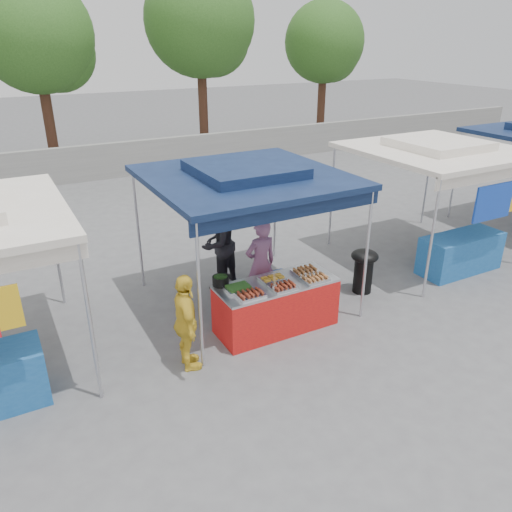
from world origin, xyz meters
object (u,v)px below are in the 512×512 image
wok_burner (364,267)px  vendor_woman (261,264)px  vendor_table (276,305)px  helper_man (217,243)px  customer_person (186,323)px  cooking_pot (221,281)px

wok_burner → vendor_woman: size_ratio=0.52×
vendor_table → wok_burner: size_ratio=2.31×
wok_burner → vendor_woman: 2.06m
helper_man → customer_person: size_ratio=1.19×
vendor_table → cooking_pot: (-0.84, 0.35, 0.50)m
vendor_table → helper_man: (-0.20, 1.88, 0.47)m
vendor_table → cooking_pot: bearing=157.3°
vendor_table → helper_man: 1.95m
vendor_table → wok_burner: bearing=8.9°
vendor_table → wok_burner: wok_burner is taller
vendor_table → vendor_woman: 0.90m
wok_burner → helper_man: helper_man is taller
wok_burner → vendor_woman: (-1.98, 0.46, 0.31)m
vendor_woman → helper_man: (-0.34, 1.09, 0.07)m
cooking_pot → vendor_table: bearing=-22.7°
customer_person → cooking_pot: bearing=-43.0°
vendor_woman → customer_person: size_ratio=1.10×
wok_burner → customer_person: 3.88m
vendor_woman → helper_man: size_ratio=0.92×
cooking_pot → customer_person: bearing=-142.0°
wok_burner → customer_person: (-3.82, -0.65, 0.24)m
cooking_pot → vendor_woman: vendor_woman is taller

